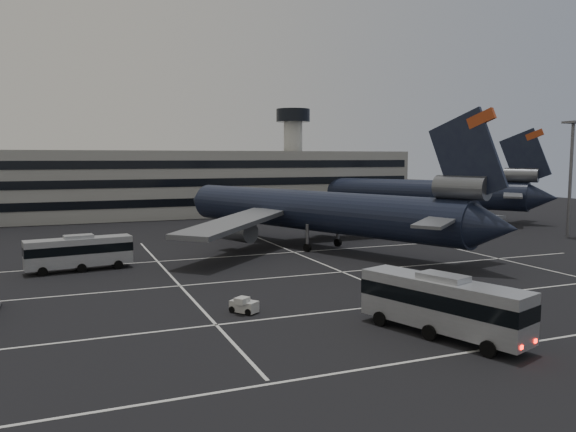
{
  "coord_description": "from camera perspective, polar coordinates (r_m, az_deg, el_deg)",
  "views": [
    {
      "loc": [
        -16.42,
        -50.45,
        12.67
      ],
      "look_at": [
        10.86,
        17.27,
        5.0
      ],
      "focal_mm": 35.0,
      "sensor_mm": 36.0,
      "label": 1
    }
  ],
  "objects": [
    {
      "name": "tug_b",
      "position": [
        46.49,
        -4.4,
        -9.04
      ],
      "size": [
        2.35,
        2.51,
        1.4
      ],
      "rotation": [
        0.0,
        0.0,
        0.65
      ],
      "color": "#B8B8B3",
      "rests_on": "ground"
    },
    {
      "name": "trijet_main",
      "position": [
        78.37,
        2.77,
        0.56
      ],
      "size": [
        43.75,
        54.92,
        18.08
      ],
      "rotation": [
        0.0,
        0.0,
        0.4
      ],
      "color": "black",
      "rests_on": "ground"
    },
    {
      "name": "ground",
      "position": [
        54.55,
        -3.84,
        -7.45
      ],
      "size": [
        260.0,
        260.0,
        0.0
      ],
      "primitive_type": "plane",
      "color": "black",
      "rests_on": "ground"
    },
    {
      "name": "terminal",
      "position": [
        122.48,
        -15.62,
        3.09
      ],
      "size": [
        125.0,
        26.0,
        24.0
      ],
      "color": "gray",
      "rests_on": "ground"
    },
    {
      "name": "lane_markings",
      "position": [
        55.51,
        -3.14,
        -7.2
      ],
      "size": [
        90.0,
        55.62,
        0.01
      ],
      "color": "silver",
      "rests_on": "ground"
    },
    {
      "name": "bus_far",
      "position": [
        67.09,
        -20.46,
        -3.36
      ],
      "size": [
        11.68,
        4.16,
        4.04
      ],
      "rotation": [
        0.0,
        0.0,
        1.71
      ],
      "color": "#9B9EA3",
      "rests_on": "ground"
    },
    {
      "name": "lightpole_right",
      "position": [
        99.11,
        26.83,
        4.86
      ],
      "size": [
        2.4,
        2.4,
        18.28
      ],
      "color": "slate",
      "rests_on": "ground"
    },
    {
      "name": "hills",
      "position": [
        224.49,
        -12.99,
        -0.48
      ],
      "size": [
        352.0,
        180.0,
        44.0
      ],
      "color": "#38332B",
      "rests_on": "ground"
    },
    {
      "name": "bus_near",
      "position": [
        41.58,
        15.4,
        -8.46
      ],
      "size": [
        6.9,
        12.93,
        4.48
      ],
      "rotation": [
        0.0,
        0.0,
        0.33
      ],
      "color": "#9B9EA3",
      "rests_on": "ground"
    },
    {
      "name": "trijet_far",
      "position": [
        120.9,
        12.47,
        2.42
      ],
      "size": [
        38.44,
        50.35,
        18.08
      ],
      "rotation": [
        0.0,
        0.0,
        0.6
      ],
      "color": "black",
      "rests_on": "ground"
    }
  ]
}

